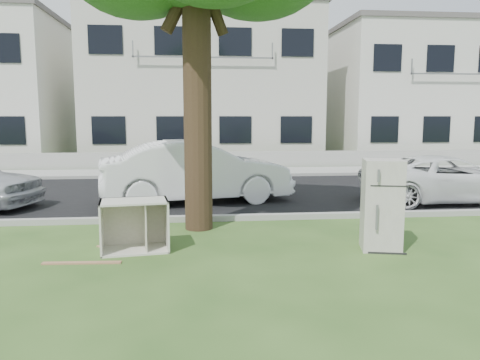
{
  "coord_description": "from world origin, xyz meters",
  "views": [
    {
      "loc": [
        -0.49,
        -7.29,
        2.22
      ],
      "look_at": [
        0.3,
        0.6,
        1.13
      ],
      "focal_mm": 35.0,
      "sensor_mm": 36.0,
      "label": 1
    }
  ],
  "objects": [
    {
      "name": "sidewalk",
      "position": [
        0.0,
        11.0,
        0.01
      ],
      "size": [
        120.0,
        2.8,
        0.01
      ],
      "primitive_type": "cube",
      "color": "gray",
      "rests_on": "ground"
    },
    {
      "name": "ground",
      "position": [
        0.0,
        0.0,
        0.0
      ],
      "size": [
        120.0,
        120.0,
        0.0
      ],
      "primitive_type": "plane",
      "color": "#2B4C1B"
    },
    {
      "name": "cabinet",
      "position": [
        -1.47,
        0.37,
        0.42
      ],
      "size": [
        1.17,
        0.81,
        0.85
      ],
      "primitive_type": "cube",
      "rotation": [
        0.0,
        0.0,
        0.14
      ],
      "color": "beige",
      "rests_on": "ground"
    },
    {
      "name": "car_right",
      "position": [
        6.03,
        4.04,
        0.6
      ],
      "size": [
        4.33,
        2.0,
        1.2
      ],
      "primitive_type": "imported",
      "rotation": [
        0.0,
        0.0,
        1.57
      ],
      "color": "white",
      "rests_on": "ground"
    },
    {
      "name": "fridge",
      "position": [
        2.6,
        0.03,
        0.75
      ],
      "size": [
        0.74,
        0.7,
        1.51
      ],
      "primitive_type": "cube",
      "rotation": [
        0.0,
        0.0,
        -0.23
      ],
      "color": "beige",
      "rests_on": "ground"
    },
    {
      "name": "kerb_near",
      "position": [
        0.0,
        2.45,
        0.0
      ],
      "size": [
        120.0,
        0.18,
        0.12
      ],
      "primitive_type": "cube",
      "color": "gray",
      "rests_on": "ground"
    },
    {
      "name": "road",
      "position": [
        0.0,
        6.0,
        0.01
      ],
      "size": [
        120.0,
        7.0,
        0.01
      ],
      "primitive_type": "cube",
      "color": "black",
      "rests_on": "ground"
    },
    {
      "name": "kerb_far",
      "position": [
        0.0,
        9.55,
        0.0
      ],
      "size": [
        120.0,
        0.18,
        0.12
      ],
      "primitive_type": "cube",
      "color": "gray",
      "rests_on": "ground"
    },
    {
      "name": "townhouse_center",
      "position": [
        0.0,
        17.5,
        3.72
      ],
      "size": [
        11.22,
        8.16,
        7.44
      ],
      "color": "beige",
      "rests_on": "ground"
    },
    {
      "name": "low_wall",
      "position": [
        0.0,
        12.6,
        0.35
      ],
      "size": [
        120.0,
        0.15,
        0.7
      ],
      "primitive_type": "cube",
      "color": "gray",
      "rests_on": "ground"
    },
    {
      "name": "plank_b",
      "position": [
        -1.79,
        0.43,
        0.01
      ],
      "size": [
        0.74,
        0.58,
        0.02
      ],
      "primitive_type": "cube",
      "rotation": [
        0.0,
        0.0,
        -0.64
      ],
      "color": "#9F7653",
      "rests_on": "ground"
    },
    {
      "name": "plank_a",
      "position": [
        -2.19,
        -0.26,
        0.01
      ],
      "size": [
        1.19,
        0.16,
        0.02
      ],
      "primitive_type": "cube",
      "rotation": [
        0.0,
        0.0,
        -0.05
      ],
      "color": "#966948",
      "rests_on": "ground"
    },
    {
      "name": "car_center",
      "position": [
        -0.43,
        4.66,
        0.79
      ],
      "size": [
        5.05,
        2.59,
        1.59
      ],
      "primitive_type": "imported",
      "rotation": [
        0.0,
        0.0,
        1.77
      ],
      "color": "white",
      "rests_on": "ground"
    },
    {
      "name": "plank_c",
      "position": [
        -1.6,
        1.13,
        0.01
      ],
      "size": [
        0.47,
        0.68,
        0.02
      ],
      "primitive_type": "cube",
      "rotation": [
        0.0,
        0.0,
        1.01
      ],
      "color": "#A17B59",
      "rests_on": "ground"
    },
    {
      "name": "townhouse_right",
      "position": [
        12.0,
        17.5,
        3.42
      ],
      "size": [
        10.2,
        8.16,
        6.84
      ],
      "color": "beige",
      "rests_on": "ground"
    }
  ]
}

